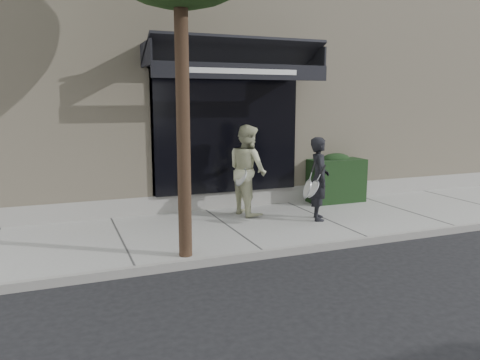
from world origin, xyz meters
name	(u,v)px	position (x,y,z in m)	size (l,w,h in m)	color
ground	(322,223)	(0.00, 0.00, 0.00)	(80.00, 80.00, 0.00)	black
sidewalk	(322,220)	(0.00, 0.00, 0.06)	(20.00, 3.00, 0.12)	gray
curb	(369,240)	(0.00, -1.55, 0.07)	(20.00, 0.10, 0.14)	gray
building_facade	(234,91)	(-0.01, 4.96, 2.74)	(14.30, 8.04, 5.64)	beige
hedge	(335,179)	(1.10, 1.25, 0.66)	(1.30, 0.70, 1.14)	black
pedestrian_front	(319,179)	(-0.17, -0.11, 0.94)	(0.87, 0.88, 1.64)	black
pedestrian_back	(248,170)	(-1.30, 0.83, 1.05)	(0.85, 1.01, 1.86)	beige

